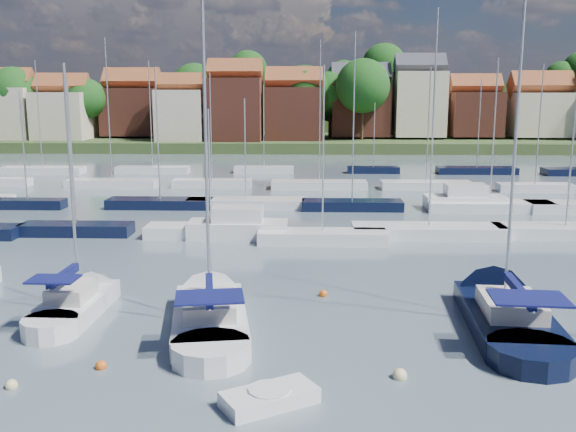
{
  "coord_description": "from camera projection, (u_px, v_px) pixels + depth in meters",
  "views": [
    {
      "loc": [
        -0.3,
        -24.21,
        10.14
      ],
      "look_at": [
        -1.57,
        14.0,
        2.75
      ],
      "focal_mm": 40.0,
      "sensor_mm": 36.0,
      "label": 1
    }
  ],
  "objects": [
    {
      "name": "tender",
      "position": [
        270.0,
        398.0,
        21.09
      ],
      "size": [
        3.42,
        2.84,
        0.67
      ],
      "rotation": [
        0.0,
        0.0,
        0.54
      ],
      "color": "silver",
      "rests_on": "ground"
    },
    {
      "name": "buoy_c",
      "position": [
        101.0,
        368.0,
        23.93
      ],
      "size": [
        0.42,
        0.42,
        0.42
      ],
      "primitive_type": "sphere",
      "color": "#D85914",
      "rests_on": "ground"
    },
    {
      "name": "buoy_e",
      "position": [
        323.0,
        296.0,
        32.45
      ],
      "size": [
        0.44,
        0.44,
        0.44
      ],
      "primitive_type": "sphere",
      "color": "#D85914",
      "rests_on": "ground"
    },
    {
      "name": "buoy_d",
      "position": [
        400.0,
        378.0,
        23.12
      ],
      "size": [
        0.53,
        0.53,
        0.53
      ],
      "primitive_type": "sphere",
      "color": "beige",
      "rests_on": "ground"
    },
    {
      "name": "sailboat_left",
      "position": [
        82.0,
        301.0,
        30.52
      ],
      "size": [
        2.55,
        9.03,
        12.35
      ],
      "rotation": [
        0.0,
        0.0,
        1.55
      ],
      "color": "silver",
      "rests_on": "ground"
    },
    {
      "name": "far_shore_town",
      "position": [
        320.0,
        116.0,
        154.91
      ],
      "size": [
        212.46,
        90.0,
        22.27
      ],
      "color": "#3A4824",
      "rests_on": "ground"
    },
    {
      "name": "sailboat_centre",
      "position": [
        210.0,
        309.0,
        29.41
      ],
      "size": [
        4.94,
        12.07,
        15.93
      ],
      "rotation": [
        0.0,
        0.0,
        1.73
      ],
      "color": "silver",
      "rests_on": "ground"
    },
    {
      "name": "marina_field",
      "position": [
        332.0,
        198.0,
        60.02
      ],
      "size": [
        79.62,
        41.41,
        15.93
      ],
      "color": "silver",
      "rests_on": "ground"
    },
    {
      "name": "ground",
      "position": [
        312.0,
        194.0,
        64.92
      ],
      "size": [
        260.0,
        260.0,
        0.0
      ],
      "primitive_type": "plane",
      "color": "#4B5865",
      "rests_on": "ground"
    },
    {
      "name": "sailboat_navy",
      "position": [
        498.0,
        307.0,
        29.79
      ],
      "size": [
        4.27,
        13.01,
        17.67
      ],
      "rotation": [
        0.0,
        0.0,
        1.5
      ],
      "color": "black",
      "rests_on": "ground"
    },
    {
      "name": "buoy_b",
      "position": [
        12.0,
        388.0,
        22.35
      ],
      "size": [
        0.43,
        0.43,
        0.43
      ],
      "primitive_type": "sphere",
      "color": "beige",
      "rests_on": "ground"
    }
  ]
}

